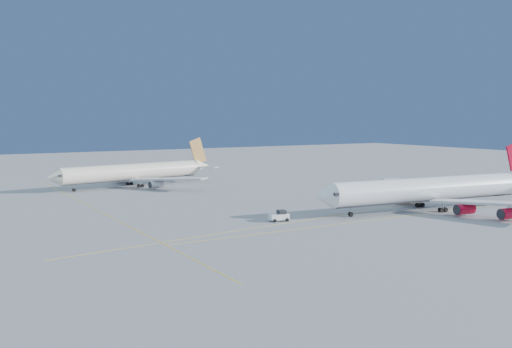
% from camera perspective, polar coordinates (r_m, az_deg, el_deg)
% --- Properties ---
extents(ground, '(500.00, 500.00, 0.00)m').
position_cam_1_polar(ground, '(129.13, 5.33, -3.89)').
color(ground, slate).
rests_on(ground, ground).
extents(taxiway_lines, '(118.86, 140.00, 0.02)m').
position_cam_1_polar(taxiway_lines, '(126.58, -1.78, -4.06)').
color(taxiway_lines, yellow).
rests_on(taxiway_lines, ground).
extents(airliner_virgin, '(63.40, 56.67, 15.64)m').
position_cam_1_polar(airliner_virgin, '(139.03, 17.29, -1.48)').
color(airliner_virgin, white).
rests_on(airliner_virgin, ground).
extents(airliner_etihad, '(56.05, 51.21, 14.67)m').
position_cam_1_polar(airliner_etihad, '(181.29, -11.93, 0.21)').
color(airliner_etihad, beige).
rests_on(airliner_etihad, ground).
extents(pushback_tug, '(4.29, 2.96, 2.27)m').
position_cam_1_polar(pushback_tug, '(118.61, 2.36, -4.22)').
color(pushback_tug, white).
rests_on(pushback_tug, ground).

